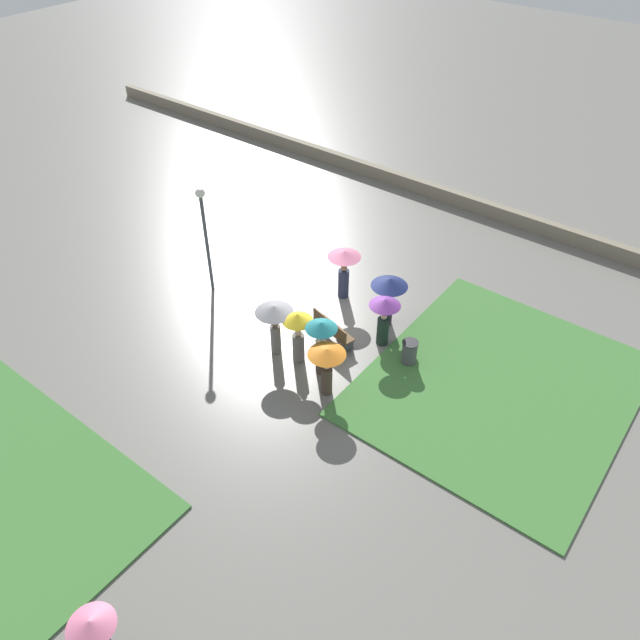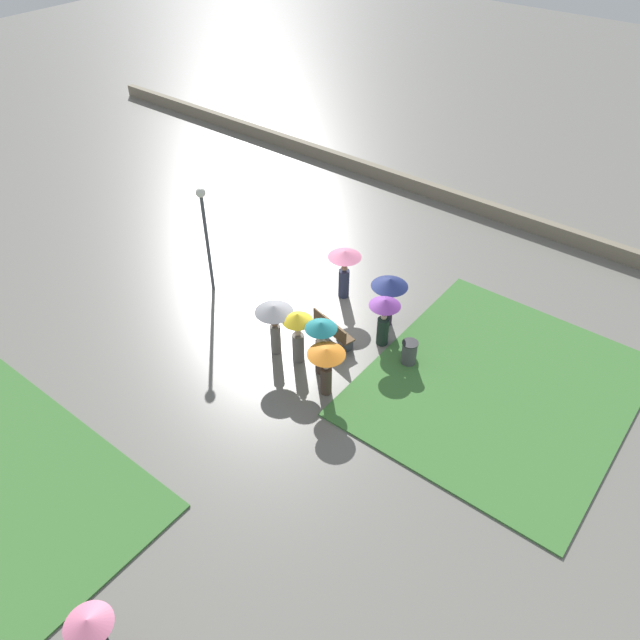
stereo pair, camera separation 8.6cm
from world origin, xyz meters
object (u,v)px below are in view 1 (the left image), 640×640
object	(u,v)px
crowd_person_pink	(344,264)
crowd_person_teal	(321,338)
crowd_person_orange	(327,361)
crowd_person_yellow	(298,329)
trash_bin	(409,353)
crowd_person_grey	(274,317)
crowd_person_navy	(389,289)
crowd_person_purple	(384,314)
lamp_post	(205,226)
lone_walker_far_path	(98,639)
park_bench	(332,329)

from	to	relation	value
crowd_person_pink	crowd_person_teal	bearing A→B (deg)	-66.81
crowd_person_orange	crowd_person_yellow	distance (m)	1.63
trash_bin	crowd_person_orange	world-z (taller)	crowd_person_orange
crowd_person_orange	crowd_person_grey	size ratio (longest dim) A/B	0.93
crowd_person_navy	crowd_person_purple	xyz separation A→B (m)	(-0.43, 0.93, -0.18)
lamp_post	crowd_person_pink	xyz separation A→B (m)	(-3.94, -2.51, -1.24)
crowd_person_orange	trash_bin	bearing A→B (deg)	65.33
crowd_person_navy	crowd_person_orange	distance (m)	3.78
crowd_person_pink	crowd_person_grey	bearing A→B (deg)	-92.16
crowd_person_purple	lone_walker_far_path	distance (m)	11.57
crowd_person_yellow	crowd_person_grey	bearing A→B (deg)	115.43
trash_bin	crowd_person_grey	xyz separation A→B (m)	(3.57, 2.11, 0.98)
trash_bin	crowd_person_orange	distance (m)	2.95
crowd_person_purple	crowd_person_grey	world-z (taller)	crowd_person_grey
crowd_person_navy	crowd_person_orange	xyz separation A→B (m)	(-0.34, 3.76, -0.14)
park_bench	lamp_post	world-z (taller)	lamp_post
trash_bin	park_bench	bearing A→B (deg)	13.47
trash_bin	crowd_person_navy	size ratio (longest dim) A/B	0.47
crowd_person_purple	crowd_person_teal	xyz separation A→B (m)	(0.75, 2.22, 0.12)
crowd_person_grey	crowd_person_purple	bearing A→B (deg)	84.76
lamp_post	lone_walker_far_path	xyz separation A→B (m)	(-7.44, 10.27, -1.42)
crowd_person_yellow	lone_walker_far_path	world-z (taller)	lone_walker_far_path
crowd_person_pink	crowd_person_yellow	world-z (taller)	crowd_person_pink
crowd_person_purple	crowd_person_yellow	distance (m)	2.77
crowd_person_teal	lamp_post	bearing A→B (deg)	-5.89
park_bench	crowd_person_yellow	xyz separation A→B (m)	(0.27, 1.37, 0.80)
crowd_person_navy	lamp_post	bearing A→B (deg)	-97.02
crowd_person_navy	crowd_person_pink	bearing A→B (deg)	-126.40
crowd_person_pink	crowd_person_yellow	distance (m)	3.61
trash_bin	crowd_person_purple	xyz separation A→B (m)	(1.17, -0.29, 0.78)
trash_bin	crowd_person_teal	bearing A→B (deg)	45.27
trash_bin	crowd_person_orange	xyz separation A→B (m)	(1.26, 2.54, 0.83)
crowd_person_purple	crowd_person_orange	world-z (taller)	crowd_person_purple
crowd_person_purple	park_bench	bearing A→B (deg)	-23.66
crowd_person_grey	crowd_person_pink	xyz separation A→B (m)	(0.04, -3.65, -0.06)
crowd_person_orange	crowd_person_yellow	bearing A→B (deg)	160.83
lamp_post	crowd_person_teal	size ratio (longest dim) A/B	2.06
park_bench	crowd_person_navy	size ratio (longest dim) A/B	0.93
crowd_person_navy	park_bench	bearing A→B (deg)	-53.60
park_bench	crowd_person_grey	world-z (taller)	crowd_person_grey
trash_bin	crowd_person_pink	size ratio (longest dim) A/B	0.45
crowd_person_pink	crowd_person_teal	distance (m)	3.87
park_bench	crowd_person_purple	distance (m)	1.77
crowd_person_orange	lamp_post	bearing A→B (deg)	167.55
lone_walker_far_path	crowd_person_orange	bearing A→B (deg)	57.91
crowd_person_yellow	lone_walker_far_path	xyz separation A→B (m)	(-2.66, 9.27, -0.09)
crowd_person_pink	crowd_person_yellow	size ratio (longest dim) A/B	1.02
crowd_person_orange	lone_walker_far_path	bearing A→B (deg)	-80.89
trash_bin	crowd_person_teal	world-z (taller)	crowd_person_teal
crowd_person_teal	lone_walker_far_path	distance (m)	9.48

